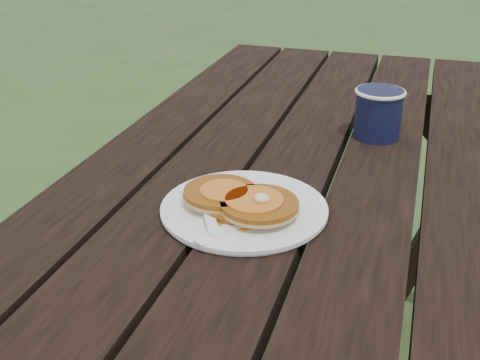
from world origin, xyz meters
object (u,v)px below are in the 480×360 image
(picnic_table, at_px, (281,341))
(plate, at_px, (244,209))
(pancake_stack, at_px, (241,201))
(coffee_cup, at_px, (379,111))

(picnic_table, relative_size, plate, 7.13)
(pancake_stack, distance_m, coffee_cup, 0.43)
(plate, height_order, coffee_cup, coffee_cup)
(coffee_cup, bearing_deg, plate, -113.18)
(pancake_stack, relative_size, coffee_cup, 1.85)
(picnic_table, xyz_separation_m, plate, (-0.03, -0.16, 0.39))
(pancake_stack, height_order, coffee_cup, coffee_cup)
(plate, bearing_deg, coffee_cup, 66.82)
(plate, relative_size, pancake_stack, 1.36)
(plate, height_order, pancake_stack, pancake_stack)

